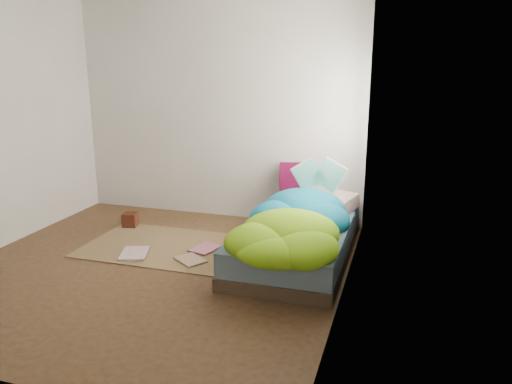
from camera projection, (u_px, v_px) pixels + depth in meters
ground at (151, 269)px, 4.61m from camera, size 3.50×3.50×0.00m
room_walls at (143, 90)px, 4.19m from camera, size 3.54×3.54×2.62m
bed at (298, 240)px, 4.89m from camera, size 1.00×2.00×0.34m
duvet at (293, 213)px, 4.59m from camera, size 0.96×1.84×0.34m
rug at (164, 246)px, 5.16m from camera, size 1.60×1.10×0.01m
pillow_floral at (323, 201)px, 5.32m from camera, size 0.76×0.64×0.15m
pillow_magenta at (297, 180)px, 5.70m from camera, size 0.42×0.23×0.40m
open_book at (320, 166)px, 5.13m from camera, size 0.47×0.23×0.28m
wooden_box at (130, 220)px, 5.74m from camera, size 0.19×0.19×0.16m
floor_book_a at (121, 254)px, 4.91m from camera, size 0.35×0.41×0.03m
floor_book_b at (196, 247)px, 5.09m from camera, size 0.30×0.35×0.03m
floor_book_c at (181, 263)px, 4.70m from camera, size 0.36×0.34×0.02m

